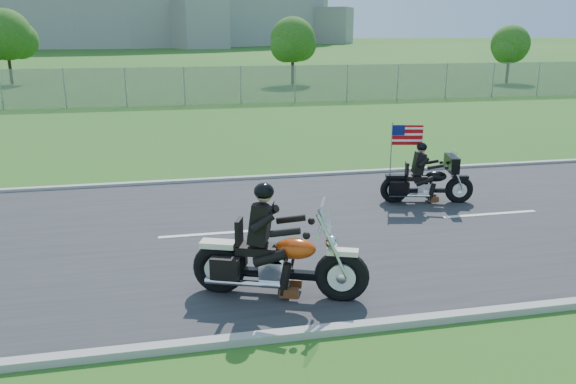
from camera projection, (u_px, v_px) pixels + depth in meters
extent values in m
plane|color=#244C17|center=(313.00, 229.00, 11.52)|extent=(420.00, 420.00, 0.00)
cube|color=#28282B|center=(313.00, 228.00, 11.52)|extent=(120.00, 8.00, 0.04)
cube|color=#9E9B93|center=(277.00, 177.00, 15.32)|extent=(120.00, 0.18, 0.12)
cube|color=#9E9B93|center=(384.00, 324.00, 7.70)|extent=(120.00, 0.18, 0.12)
cube|color=gray|center=(126.00, 87.00, 29.07)|extent=(60.00, 0.03, 2.00)
cylinder|color=#A3A099|center=(106.00, 6.00, 164.60)|extent=(130.00, 130.00, 20.00)
cylinder|color=#382316|center=(293.00, 67.00, 40.53)|extent=(0.22, 0.22, 2.52)
sphere|color=#185015|center=(293.00, 40.00, 39.99)|extent=(3.20, 3.20, 3.20)
sphere|color=#185015|center=(300.00, 45.00, 40.67)|extent=(2.40, 2.40, 2.40)
sphere|color=#185015|center=(286.00, 46.00, 39.64)|extent=(2.24, 2.24, 2.24)
cylinder|color=#382316|center=(10.00, 65.00, 40.37)|extent=(0.22, 0.22, 2.80)
sphere|color=#185015|center=(6.00, 35.00, 39.78)|extent=(3.60, 3.60, 3.60)
sphere|color=#185015|center=(19.00, 40.00, 40.54)|extent=(2.70, 2.70, 2.70)
cylinder|color=#382316|center=(508.00, 67.00, 41.78)|extent=(0.22, 0.22, 2.24)
sphere|color=#185015|center=(510.00, 44.00, 41.31)|extent=(2.80, 2.80, 2.80)
sphere|color=#185015|center=(513.00, 48.00, 41.90)|extent=(2.10, 2.10, 2.10)
sphere|color=#185015|center=(506.00, 50.00, 41.00)|extent=(1.96, 1.96, 1.96)
torus|color=black|center=(342.00, 276.00, 8.34)|extent=(0.84, 0.47, 0.82)
torus|color=black|center=(219.00, 268.00, 8.61)|extent=(0.84, 0.47, 0.82)
ellipsoid|color=#C93E0E|center=(295.00, 249.00, 8.33)|extent=(0.71, 0.55, 0.31)
cube|color=black|center=(257.00, 249.00, 8.42)|extent=(0.69, 0.52, 0.13)
cube|color=black|center=(261.00, 222.00, 8.29)|extent=(0.40, 0.51, 0.61)
sphere|color=black|center=(264.00, 191.00, 8.15)|extent=(0.38, 0.38, 0.30)
cube|color=silver|center=(326.00, 216.00, 8.11)|extent=(0.22, 0.49, 0.44)
torus|color=black|center=(459.00, 190.00, 13.06)|extent=(0.68, 0.30, 0.66)
torus|color=black|center=(394.00, 189.00, 13.08)|extent=(0.68, 0.30, 0.66)
ellipsoid|color=black|center=(436.00, 176.00, 12.98)|extent=(0.55, 0.39, 0.25)
cube|color=black|center=(416.00, 178.00, 13.00)|extent=(0.53, 0.37, 0.11)
cube|color=black|center=(419.00, 163.00, 12.90)|extent=(0.29, 0.39, 0.49)
sphere|color=black|center=(422.00, 147.00, 12.79)|extent=(0.29, 0.29, 0.24)
cube|color=black|center=(452.00, 163.00, 12.89)|extent=(0.35, 0.74, 0.36)
cube|color=#B70C11|center=(407.00, 135.00, 12.90)|extent=(0.70, 0.17, 0.46)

